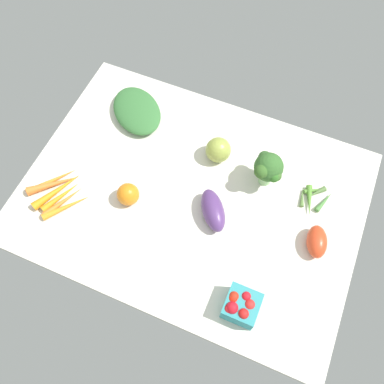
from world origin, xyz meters
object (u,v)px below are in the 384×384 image
at_px(heirloom_tomato_orange, 128,194).
at_px(broccoli_head, 268,168).
at_px(okra_pile, 314,197).
at_px(berry_basket, 241,306).
at_px(carrot_bunch, 58,191).
at_px(leafy_greens_clump, 137,111).
at_px(eggplant, 213,210).
at_px(roma_tomato, 317,242).
at_px(heirloom_tomato_green, 218,150).

bearing_deg(heirloom_tomato_orange, broccoli_head, 31.54).
relative_size(broccoli_head, okra_pile, 1.07).
distance_m(berry_basket, heirloom_tomato_orange, 0.47).
height_order(carrot_bunch, leafy_greens_clump, leafy_greens_clump).
xyz_separation_m(carrot_bunch, eggplant, (0.47, 0.12, 0.02)).
bearing_deg(heirloom_tomato_orange, roma_tomato, 7.90).
height_order(broccoli_head, leafy_greens_clump, broccoli_head).
xyz_separation_m(broccoli_head, leafy_greens_clump, (-0.49, 0.08, -0.06)).
distance_m(carrot_bunch, heirloom_tomato_orange, 0.22).
height_order(heirloom_tomato_green, heirloom_tomato_orange, heirloom_tomato_green).
xyz_separation_m(heirloom_tomato_orange, eggplant, (0.26, 0.05, -0.00)).
relative_size(carrot_bunch, eggplant, 1.45).
bearing_deg(okra_pile, heirloom_tomato_orange, -156.74).
height_order(heirloom_tomato_green, okra_pile, heirloom_tomato_green).
bearing_deg(berry_basket, leafy_greens_clump, 138.85).
bearing_deg(leafy_greens_clump, eggplant, -33.29).
bearing_deg(broccoli_head, leafy_greens_clump, 170.94).
bearing_deg(eggplant, broccoli_head, -68.83).
relative_size(heirloom_tomato_green, okra_pile, 0.67).
bearing_deg(berry_basket, broccoli_head, 99.09).
bearing_deg(roma_tomato, heirloom_tomato_green, 49.29).
bearing_deg(carrot_bunch, okra_pile, 21.68).
bearing_deg(heirloom_tomato_green, carrot_bunch, -141.95).
height_order(carrot_bunch, heirloom_tomato_green, heirloom_tomato_green).
bearing_deg(heirloom_tomato_orange, okra_pile, 23.26).
bearing_deg(eggplant, heirloom_tomato_orange, 64.89).
relative_size(carrot_bunch, okra_pile, 1.67).
xyz_separation_m(roma_tomato, eggplant, (-0.31, -0.03, 0.00)).
relative_size(berry_basket, heirloom_tomato_orange, 1.31).
bearing_deg(broccoli_head, heirloom_tomato_green, 170.51).
bearing_deg(heirloom_tomato_orange, berry_basket, -22.76).
bearing_deg(broccoli_head, heirloom_tomato_orange, -148.46).
bearing_deg(carrot_bunch, roma_tomato, 10.62).
height_order(berry_basket, okra_pile, berry_basket).
bearing_deg(okra_pile, carrot_bunch, -158.32).
relative_size(broccoli_head, leafy_greens_clump, 0.61).
bearing_deg(broccoli_head, okra_pile, 0.90).
height_order(carrot_bunch, eggplant, eggplant).
distance_m(broccoli_head, okra_pile, 0.18).
relative_size(heirloom_tomato_orange, eggplant, 0.49).
xyz_separation_m(heirloom_tomato_green, eggplant, (0.06, -0.20, -0.01)).
distance_m(roma_tomato, okra_pile, 0.15).
bearing_deg(heirloom_tomato_green, heirloom_tomato_orange, -127.79).
xyz_separation_m(roma_tomato, carrot_bunch, (-0.78, -0.15, -0.02)).
relative_size(broccoli_head, roma_tomato, 1.32).
distance_m(berry_basket, leafy_greens_clump, 0.73).
bearing_deg(roma_tomato, okra_pile, 0.40).
xyz_separation_m(berry_basket, heirloom_tomato_green, (-0.23, 0.43, 0.00)).
bearing_deg(eggplant, heirloom_tomato_green, -19.51).
bearing_deg(berry_basket, carrot_bunch, 170.09).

